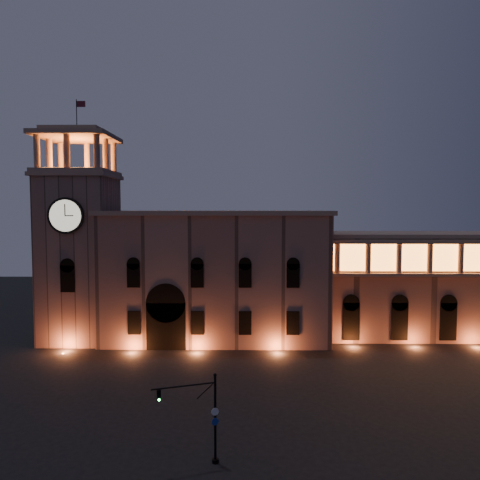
# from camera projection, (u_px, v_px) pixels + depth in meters

# --- Properties ---
(ground) EXTENTS (160.00, 160.00, 0.00)m
(ground) POSITION_uv_depth(u_px,v_px,m) (224.00, 402.00, 43.15)
(ground) COLOR black
(ground) RESTS_ON ground
(government_building) EXTENTS (30.80, 12.80, 17.60)m
(government_building) POSITION_uv_depth(u_px,v_px,m) (216.00, 275.00, 64.47)
(government_building) COLOR #815F54
(government_building) RESTS_ON ground
(clock_tower) EXTENTS (9.80, 9.80, 32.40)m
(clock_tower) POSITION_uv_depth(u_px,v_px,m) (80.00, 248.00, 63.45)
(clock_tower) COLOR #815F54
(clock_tower) RESTS_ON ground
(colonnade_wing) EXTENTS (40.60, 11.50, 14.50)m
(colonnade_wing) POSITION_uv_depth(u_px,v_px,m) (456.00, 283.00, 66.22)
(colonnade_wing) COLOR #7C5A4F
(colonnade_wing) RESTS_ON ground
(traffic_light) EXTENTS (4.49, 1.69, 6.43)m
(traffic_light) POSITION_uv_depth(u_px,v_px,m) (204.00, 417.00, 32.41)
(traffic_light) COLOR black
(traffic_light) RESTS_ON ground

